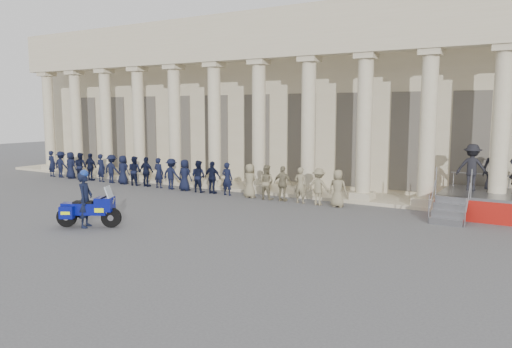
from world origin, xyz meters
name	(u,v)px	position (x,y,z in m)	size (l,w,h in m)	color
ground	(169,229)	(0.00, 0.00, 0.00)	(90.00, 90.00, 0.00)	#4E4E51
building	(339,100)	(0.00, 14.74, 4.52)	(40.00, 12.50, 9.00)	#BCAF8D
officer_rank	(166,174)	(-5.84, 6.50, 0.77)	(18.83, 0.58, 1.54)	black
reviewing_stand	(499,180)	(9.16, 7.91, 1.39)	(4.34, 4.14, 2.66)	gray
motorcycle	(89,209)	(-2.47, -1.18, 0.62)	(2.02, 1.43, 1.42)	black
rider	(85,199)	(-2.58, -1.24, 0.97)	(0.72, 0.82, 1.97)	black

